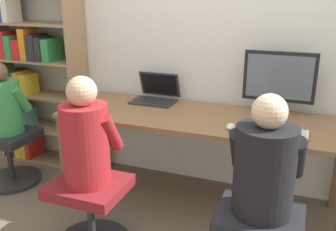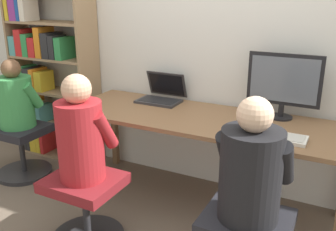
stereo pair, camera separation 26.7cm
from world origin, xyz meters
name	(u,v)px [view 1 (the left image)]	position (x,y,z in m)	size (l,w,h in m)	color
ground_plane	(183,227)	(0.00, 0.00, 0.00)	(14.00, 14.00, 0.00)	brown
wall_back	(217,32)	(0.00, 0.78, 1.30)	(10.00, 0.05, 2.60)	silver
desk	(199,124)	(0.00, 0.36, 0.67)	(2.10, 0.72, 0.73)	brown
desktop_monitor	(279,81)	(0.52, 0.60, 0.99)	(0.52, 0.17, 0.47)	black
laptop	(155,96)	(-0.45, 0.59, 0.78)	(0.35, 0.30, 0.23)	#2D2D30
keyboard	(274,132)	(0.56, 0.18, 0.75)	(0.42, 0.16, 0.03)	silver
computer_mouse_by_keyboard	(231,127)	(0.28, 0.16, 0.75)	(0.06, 0.09, 0.04)	silver
office_chair_right	(91,210)	(-0.50, -0.40, 0.27)	(0.49, 0.49, 0.47)	#262628
person_at_monitor	(265,164)	(0.56, -0.35, 0.76)	(0.39, 0.34, 0.67)	black
person_at_laptop	(86,138)	(-0.50, -0.40, 0.77)	(0.35, 0.32, 0.68)	maroon
bookshelf	(28,76)	(-1.76, 0.58, 0.85)	(0.90, 0.29, 1.68)	#997A56
office_chair_side	(9,154)	(-1.63, 0.10, 0.27)	(0.49, 0.49, 0.47)	#262628
person_near_shelf	(2,103)	(-1.63, 0.10, 0.73)	(0.38, 0.32, 0.60)	#388C47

